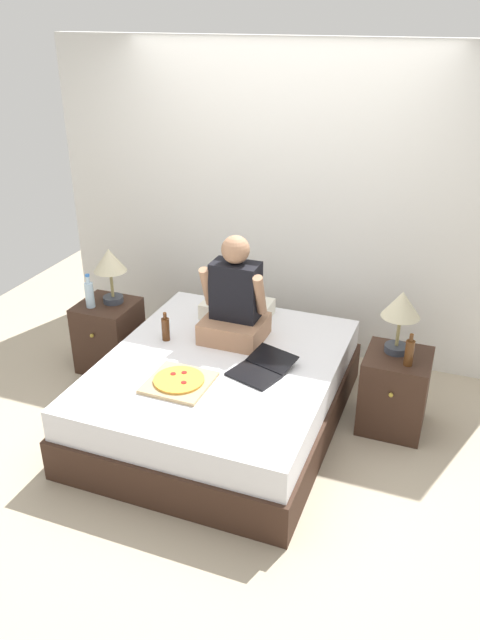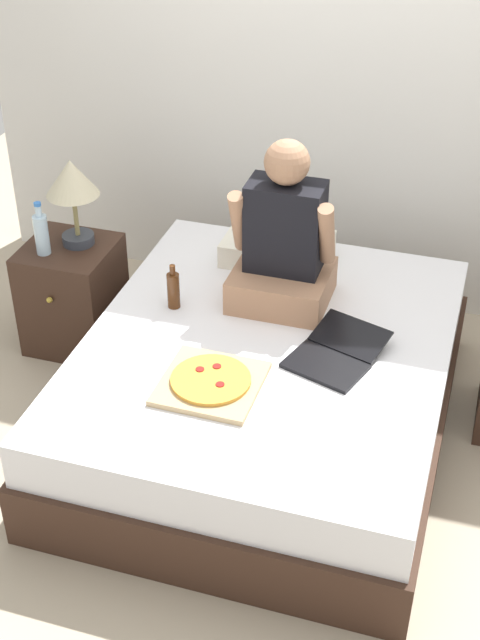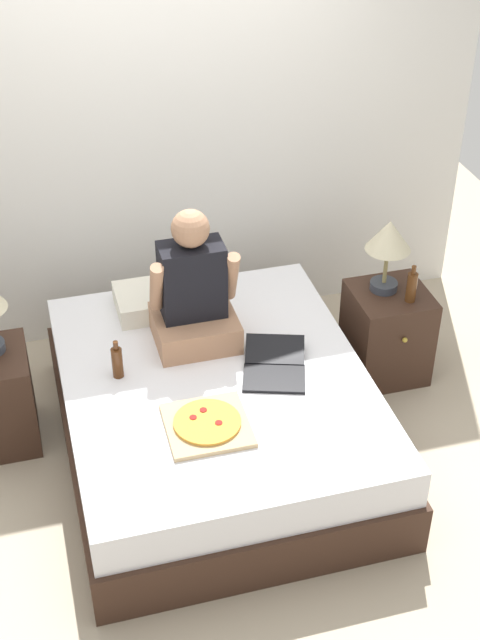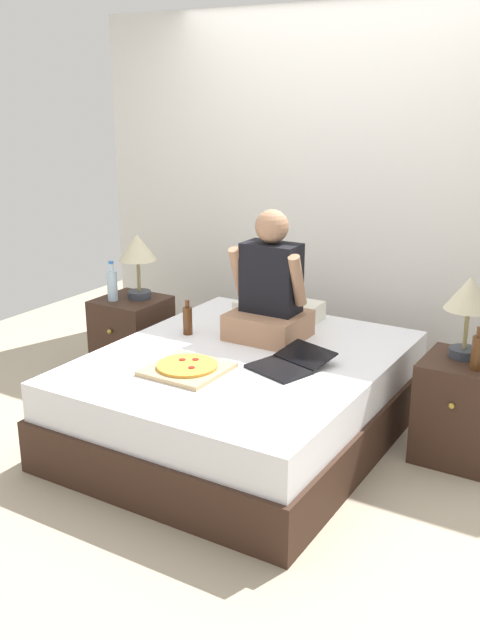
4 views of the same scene
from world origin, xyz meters
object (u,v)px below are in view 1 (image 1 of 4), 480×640
Objects in this scene: beer_bottle at (409,352)px; laptop at (260,370)px; bed at (221,392)px; nightstand_left at (109,335)px; nightstand_right at (394,391)px; lamp_on_left_nightstand at (110,264)px; pizza_box at (179,382)px; lamp_on_right_nightstand at (401,309)px; beer_bottle_on_bed at (166,329)px; person_seated at (235,302)px; water_bottle at (89,294)px.

laptop is at bearing -159.39° from beer_bottle.
bed is 3.42× the size of nightstand_left.
bed is 3.42× the size of nightstand_right.
pizza_box is at bearing -39.90° from lamp_on_left_nightstand.
nightstand_left is 0.61m from lamp_on_left_nightstand.
laptop is (-0.82, -0.49, -0.37)m from lamp_on_right_nightstand.
lamp_on_left_nightstand is at bearing 160.75° from laptop.
nightstand_left is at bearing -178.74° from lamp_on_right_nightstand.
beer_bottle_on_bed reaches higher than pizza_box.
beer_bottle_on_bed is at bearing -170.97° from nightstand_right.
nightstand_left is at bearing 177.59° from beer_bottle.
laptop reaches higher than nightstand_left.
person_seated is (-0.03, 0.35, 0.54)m from bed.
bed is at bearing -19.11° from nightstand_left.
person_seated reaches higher than bed.
nightstand_right is at bearing -59.07° from lamp_on_right_nightstand.
water_bottle is 0.77m from beer_bottle_on_bed.
person_seated is at bearing 2.20° from water_bottle.
lamp_on_left_nightstand is at bearing 140.10° from pizza_box.
beer_bottle is 1.26m from person_seated.
bed is 0.65m from person_seated.
bed is 0.48m from pizza_box.
lamp_on_right_nightstand is 1.02m from laptop.
person_seated is at bearing 25.32° from beer_bottle_on_bed.
beer_bottle is (2.33, -0.15, -0.23)m from lamp_on_left_nightstand.
lamp_on_right_nightstand is at bearing 0.00° from lamp_on_left_nightstand.
nightstand_right is 1.28m from person_seated.
person_seated is at bearing -175.33° from lamp_on_right_nightstand.
lamp_on_right_nightstand reaches higher than water_bottle.
beer_bottle is 1.71m from beer_bottle_on_bed.
nightstand_left is at bearing -128.63° from lamp_on_left_nightstand.
person_seated reaches higher than nightstand_right.
beer_bottle_on_bed is at bearing -21.31° from nightstand_left.
person_seated is 0.78m from pizza_box.
beer_bottle_on_bed is (-1.63, -0.26, 0.31)m from nightstand_right.
pizza_box is at bearing -55.30° from beer_bottle_on_bed.
water_bottle is at bearing 148.32° from pizza_box.
lamp_on_left_nightstand is at bearing 178.73° from nightstand_right.
nightstand_left is 1.54m from laptop.
lamp_on_right_nightstand is 2.05× the size of beer_bottle_on_bed.
lamp_on_right_nightstand is 0.91× the size of laptop.
beer_bottle_on_bed is (-0.46, -0.22, -0.20)m from person_seated.
beer_bottle_on_bed is (-0.48, 0.14, 0.35)m from bed.
bed is 8.48× the size of beer_bottle.
water_bottle is 1.58m from laptop.
person_seated is at bearing 177.42° from beer_bottle.
pizza_box is at bearing -109.87° from bed.
beer_bottle reaches higher than nightstand_left.
person_seated reaches higher than laptop.
pizza_box is 1.84× the size of beer_bottle_on_bed.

